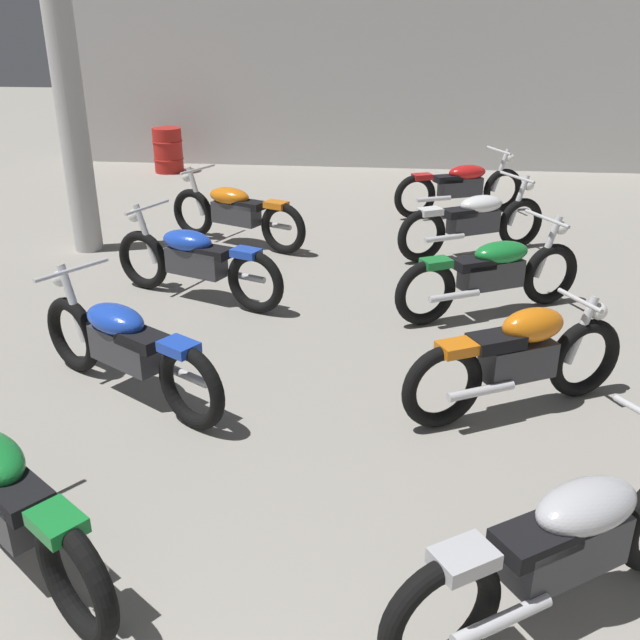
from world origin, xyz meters
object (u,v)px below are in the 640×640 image
(motorcycle_left_row_2, at_px, (125,345))
(motorcycle_right_row_4, at_px, (474,220))
(support_pillar, at_px, (73,125))
(oil_drum, at_px, (168,150))
(motorcycle_right_row_5, at_px, (461,186))
(motorcycle_right_row_3, at_px, (492,272))
(motorcycle_right_row_1, at_px, (568,544))
(motorcycle_right_row_2, at_px, (519,357))
(motorcycle_left_row_1, at_px, (2,494))
(motorcycle_left_row_3, at_px, (195,260))
(motorcycle_left_row_4, at_px, (235,212))

(motorcycle_left_row_2, distance_m, motorcycle_right_row_4, 5.10)
(support_pillar, distance_m, oil_drum, 5.12)
(motorcycle_right_row_4, bearing_deg, motorcycle_right_row_5, 90.79)
(motorcycle_right_row_3, relative_size, motorcycle_right_row_5, 0.97)
(motorcycle_right_row_1, bearing_deg, oil_drum, 117.07)
(motorcycle_right_row_2, xyz_separation_m, motorcycle_right_row_3, (0.01, 1.96, -0.01))
(support_pillar, bearing_deg, motorcycle_right_row_2, -35.59)
(motorcycle_left_row_1, relative_size, motorcycle_left_row_3, 0.88)
(support_pillar, distance_m, motorcycle_left_row_1, 6.06)
(support_pillar, height_order, motorcycle_left_row_1, support_pillar)
(motorcycle_left_row_2, height_order, motorcycle_left_row_3, same)
(motorcycle_left_row_2, distance_m, motorcycle_right_row_1, 3.60)
(motorcycle_left_row_1, bearing_deg, support_pillar, 109.24)
(motorcycle_left_row_4, distance_m, motorcycle_right_row_4, 3.13)
(motorcycle_right_row_1, height_order, motorcycle_right_row_5, same)
(motorcycle_left_row_1, height_order, motorcycle_left_row_4, same)
(motorcycle_left_row_1, relative_size, oil_drum, 2.13)
(motorcycle_left_row_1, relative_size, motorcycle_right_row_4, 0.93)
(motorcycle_right_row_4, bearing_deg, support_pillar, -176.06)
(motorcycle_right_row_1, height_order, motorcycle_right_row_4, same)
(motorcycle_left_row_4, xyz_separation_m, motorcycle_right_row_3, (3.13, -2.06, 0.00))
(motorcycle_left_row_3, distance_m, motorcycle_right_row_3, 3.12)
(motorcycle_left_row_3, height_order, oil_drum, motorcycle_left_row_3)
(motorcycle_left_row_1, xyz_separation_m, motorcycle_right_row_5, (3.04, 7.94, 0.00))
(support_pillar, height_order, motorcycle_left_row_3, support_pillar)
(motorcycle_right_row_3, height_order, motorcycle_right_row_4, same)
(support_pillar, height_order, motorcycle_left_row_2, support_pillar)
(motorcycle_left_row_1, xyz_separation_m, motorcycle_right_row_3, (3.08, 3.98, 0.00))
(support_pillar, bearing_deg, motorcycle_right_row_1, -48.80)
(motorcycle_left_row_2, xyz_separation_m, motorcycle_right_row_4, (3.08, 4.06, 0.00))
(motorcycle_right_row_1, bearing_deg, motorcycle_right_row_3, 89.01)
(motorcycle_right_row_4, xyz_separation_m, motorcycle_right_row_5, (-0.03, 1.98, 0.00))
(motorcycle_left_row_3, distance_m, motorcycle_left_row_4, 2.01)
(motorcycle_right_row_3, bearing_deg, motorcycle_left_row_2, -146.11)
(motorcycle_left_row_3, xyz_separation_m, oil_drum, (-2.38, 6.55, -0.03))
(motorcycle_right_row_5, distance_m, oil_drum, 6.07)
(motorcycle_left_row_2, height_order, motorcycle_right_row_1, same)
(support_pillar, distance_m, motorcycle_left_row_4, 2.26)
(motorcycle_right_row_4, height_order, oil_drum, motorcycle_right_row_4)
(motorcycle_right_row_1, distance_m, motorcycle_right_row_5, 8.00)
(motorcycle_right_row_1, xyz_separation_m, motorcycle_right_row_3, (0.07, 4.04, 0.00))
(motorcycle_right_row_3, bearing_deg, motorcycle_right_row_1, -90.99)
(motorcycle_left_row_2, height_order, motorcycle_right_row_3, same)
(oil_drum, bearing_deg, motorcycle_right_row_2, -57.30)
(motorcycle_right_row_4, bearing_deg, motorcycle_left_row_4, 178.61)
(motorcycle_right_row_2, distance_m, motorcycle_right_row_5, 5.92)
(motorcycle_left_row_4, height_order, motorcycle_right_row_5, same)
(motorcycle_right_row_3, distance_m, motorcycle_right_row_4, 1.98)
(motorcycle_left_row_1, xyz_separation_m, oil_drum, (-2.43, 10.57, -0.03))
(motorcycle_left_row_2, height_order, motorcycle_left_row_4, same)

